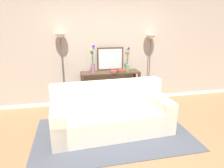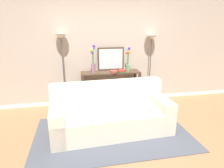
{
  "view_description": "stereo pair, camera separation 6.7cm",
  "coord_description": "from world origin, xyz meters",
  "px_view_note": "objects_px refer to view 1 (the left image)",
  "views": [
    {
      "loc": [
        -0.89,
        -2.7,
        1.92
      ],
      "look_at": [
        -0.07,
        1.14,
        0.73
      ],
      "focal_mm": 31.73,
      "sensor_mm": 36.0,
      "label": 1
    },
    {
      "loc": [
        -0.82,
        -2.71,
        1.92
      ],
      "look_at": [
        -0.07,
        1.14,
        0.73
      ],
      "focal_mm": 31.73,
      "sensor_mm": 36.0,
      "label": 2
    }
  ],
  "objects_px": {
    "console_table": "(110,82)",
    "book_stack": "(121,71)",
    "book_row_under_console": "(94,104)",
    "vase_short_flowers": "(127,61)",
    "wall_mirror": "(110,59)",
    "vase_tall_flowers": "(92,61)",
    "fruit_bowl": "(114,72)",
    "couch": "(111,114)",
    "floor_lamp_right": "(150,50)",
    "floor_lamp_left": "(61,51)"
  },
  "relations": [
    {
      "from": "wall_mirror",
      "to": "vase_tall_flowers",
      "type": "xyz_separation_m",
      "value": [
        -0.45,
        -0.18,
        0.01
      ]
    },
    {
      "from": "console_table",
      "to": "vase_tall_flowers",
      "type": "distance_m",
      "value": 0.68
    },
    {
      "from": "book_row_under_console",
      "to": "fruit_bowl",
      "type": "bearing_deg",
      "value": -15.28
    },
    {
      "from": "book_row_under_console",
      "to": "vase_short_flowers",
      "type": "bearing_deg",
      "value": -0.59
    },
    {
      "from": "wall_mirror",
      "to": "book_row_under_console",
      "type": "distance_m",
      "value": 1.16
    },
    {
      "from": "console_table",
      "to": "vase_tall_flowers",
      "type": "bearing_deg",
      "value": -177.66
    },
    {
      "from": "fruit_bowl",
      "to": "couch",
      "type": "bearing_deg",
      "value": -104.89
    },
    {
      "from": "console_table",
      "to": "wall_mirror",
      "type": "height_order",
      "value": "wall_mirror"
    },
    {
      "from": "couch",
      "to": "floor_lamp_left",
      "type": "xyz_separation_m",
      "value": [
        -0.86,
        1.26,
        1.04
      ]
    },
    {
      "from": "vase_tall_flowers",
      "to": "book_row_under_console",
      "type": "xyz_separation_m",
      "value": [
        0.01,
        0.02,
        -1.07
      ]
    },
    {
      "from": "vase_tall_flowers",
      "to": "book_row_under_console",
      "type": "bearing_deg",
      "value": 70.2
    },
    {
      "from": "floor_lamp_left",
      "to": "fruit_bowl",
      "type": "bearing_deg",
      "value": -11.46
    },
    {
      "from": "vase_tall_flowers",
      "to": "vase_short_flowers",
      "type": "distance_m",
      "value": 0.83
    },
    {
      "from": "floor_lamp_right",
      "to": "fruit_bowl",
      "type": "height_order",
      "value": "floor_lamp_right"
    },
    {
      "from": "couch",
      "to": "vase_short_flowers",
      "type": "xyz_separation_m",
      "value": [
        0.64,
        1.15,
        0.77
      ]
    },
    {
      "from": "book_stack",
      "to": "fruit_bowl",
      "type": "bearing_deg",
      "value": -176.36
    },
    {
      "from": "floor_lamp_right",
      "to": "console_table",
      "type": "bearing_deg",
      "value": -174.11
    },
    {
      "from": "wall_mirror",
      "to": "vase_short_flowers",
      "type": "distance_m",
      "value": 0.42
    },
    {
      "from": "fruit_bowl",
      "to": "book_row_under_console",
      "type": "height_order",
      "value": "fruit_bowl"
    },
    {
      "from": "floor_lamp_left",
      "to": "book_stack",
      "type": "height_order",
      "value": "floor_lamp_left"
    },
    {
      "from": "vase_tall_flowers",
      "to": "book_stack",
      "type": "bearing_deg",
      "value": -8.33
    },
    {
      "from": "couch",
      "to": "floor_lamp_right",
      "type": "height_order",
      "value": "floor_lamp_right"
    },
    {
      "from": "console_table",
      "to": "book_stack",
      "type": "height_order",
      "value": "book_stack"
    },
    {
      "from": "console_table",
      "to": "vase_tall_flowers",
      "type": "relative_size",
      "value": 2.17
    },
    {
      "from": "book_stack",
      "to": "floor_lamp_left",
      "type": "bearing_deg",
      "value": 170.67
    },
    {
      "from": "console_table",
      "to": "floor_lamp_right",
      "type": "xyz_separation_m",
      "value": [
        1.02,
        0.11,
        0.73
      ]
    },
    {
      "from": "console_table",
      "to": "book_row_under_console",
      "type": "relative_size",
      "value": 4.26
    },
    {
      "from": "wall_mirror",
      "to": "book_stack",
      "type": "relative_size",
      "value": 3.23
    },
    {
      "from": "console_table",
      "to": "couch",
      "type": "bearing_deg",
      "value": -100.93
    },
    {
      "from": "vase_tall_flowers",
      "to": "vase_short_flowers",
      "type": "bearing_deg",
      "value": 0.59
    },
    {
      "from": "couch",
      "to": "vase_tall_flowers",
      "type": "height_order",
      "value": "vase_tall_flowers"
    },
    {
      "from": "book_stack",
      "to": "book_row_under_console",
      "type": "height_order",
      "value": "book_stack"
    },
    {
      "from": "vase_tall_flowers",
      "to": "vase_short_flowers",
      "type": "xyz_separation_m",
      "value": [
        0.83,
        0.01,
        -0.05
      ]
    },
    {
      "from": "vase_short_flowers",
      "to": "book_stack",
      "type": "bearing_deg",
      "value": -148.51
    },
    {
      "from": "fruit_bowl",
      "to": "floor_lamp_right",
      "type": "bearing_deg",
      "value": 13.38
    },
    {
      "from": "console_table",
      "to": "book_stack",
      "type": "relative_size",
      "value": 6.98
    },
    {
      "from": "console_table",
      "to": "vase_short_flowers",
      "type": "relative_size",
      "value": 2.45
    },
    {
      "from": "console_table",
      "to": "wall_mirror",
      "type": "relative_size",
      "value": 2.16
    },
    {
      "from": "couch",
      "to": "vase_short_flowers",
      "type": "bearing_deg",
      "value": 60.99
    },
    {
      "from": "floor_lamp_left",
      "to": "vase_tall_flowers",
      "type": "xyz_separation_m",
      "value": [
        0.67,
        -0.12,
        -0.23
      ]
    },
    {
      "from": "couch",
      "to": "book_stack",
      "type": "bearing_deg",
      "value": 65.93
    },
    {
      "from": "floor_lamp_left",
      "to": "vase_tall_flowers",
      "type": "height_order",
      "value": "floor_lamp_left"
    },
    {
      "from": "vase_tall_flowers",
      "to": "book_row_under_console",
      "type": "distance_m",
      "value": 1.07
    },
    {
      "from": "couch",
      "to": "floor_lamp_right",
      "type": "bearing_deg",
      "value": 45.45
    },
    {
      "from": "vase_short_flowers",
      "to": "fruit_bowl",
      "type": "relative_size",
      "value": 3.14
    },
    {
      "from": "couch",
      "to": "floor_lamp_right",
      "type": "xyz_separation_m",
      "value": [
        1.24,
        1.26,
        1.01
      ]
    },
    {
      "from": "console_table",
      "to": "fruit_bowl",
      "type": "bearing_deg",
      "value": -67.86
    },
    {
      "from": "vase_short_flowers",
      "to": "console_table",
      "type": "bearing_deg",
      "value": 178.83
    },
    {
      "from": "console_table",
      "to": "wall_mirror",
      "type": "distance_m",
      "value": 0.56
    },
    {
      "from": "wall_mirror",
      "to": "vase_tall_flowers",
      "type": "bearing_deg",
      "value": -158.15
    }
  ]
}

